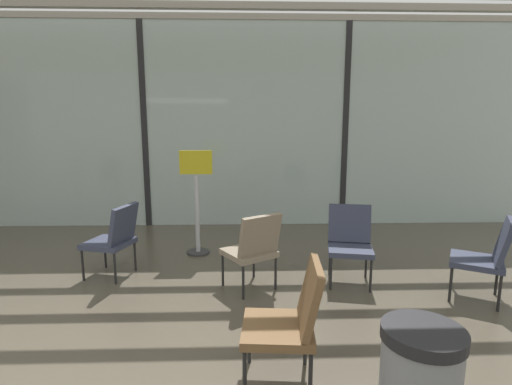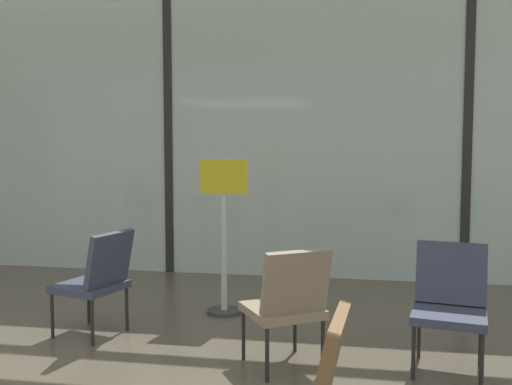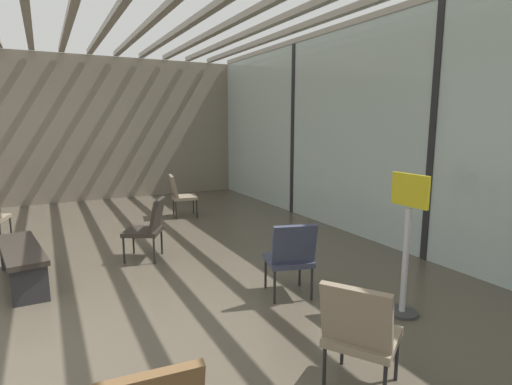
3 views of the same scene
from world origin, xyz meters
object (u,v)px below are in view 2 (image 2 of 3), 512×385
Objects in this scene: parked_airplane at (158,133)px; lounge_chair_6 at (98,276)px; lounge_chair_2 at (288,300)px; lounge_chair_3 at (450,299)px; info_sign at (224,241)px.

lounge_chair_6 is (1.97, -6.88, -1.38)m from parked_airplane.
parked_airplane reaches higher than lounge_chair_2.
parked_airplane is at bearing -96.94° from lounge_chair_2.
parked_airplane is 8.27m from lounge_chair_2.
lounge_chair_3 is (1.11, 0.24, 0.00)m from lounge_chair_2.
lounge_chair_2 is 0.60× the size of info_sign.
parked_airplane reaches higher than info_sign.
lounge_chair_3 is 0.60× the size of info_sign.
info_sign is (0.87, 0.80, 0.18)m from lounge_chair_6.
lounge_chair_3 is at bearing 159.19° from lounge_chair_2.
parked_airplane is 8.61m from lounge_chair_3.
lounge_chair_6 is at bearing -74.04° from parked_airplane.
lounge_chair_2 is at bearing -59.19° from info_sign.
parked_airplane reaches higher than lounge_chair_3.
lounge_chair_6 is at bearing -173.21° from lounge_chair_3.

